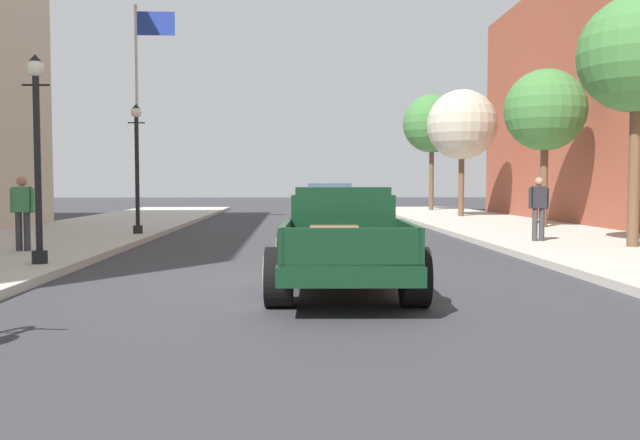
{
  "coord_description": "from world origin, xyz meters",
  "views": [
    {
      "loc": [
        -0.42,
        -10.84,
        1.63
      ],
      "look_at": [
        0.05,
        0.7,
        1.0
      ],
      "focal_mm": 37.27,
      "sensor_mm": 36.0,
      "label": 1
    }
  ],
  "objects_px": {
    "hotrod_truck_dark_green": "(342,240)",
    "street_tree_nearest": "(637,55)",
    "street_tree_second": "(545,111)",
    "street_lamp_near": "(37,143)",
    "street_lamp_far": "(137,158)",
    "street_tree_farthest": "(432,124)",
    "flagpole": "(142,88)",
    "street_tree_third": "(462,125)",
    "car_background_silver": "(330,208)",
    "pedestrian_sidewalk_right": "(539,205)",
    "pedestrian_sidewalk_left": "(22,209)"
  },
  "relations": [
    {
      "from": "hotrod_truck_dark_green",
      "to": "street_tree_nearest",
      "type": "distance_m",
      "value": 9.63
    },
    {
      "from": "street_tree_second",
      "to": "hotrod_truck_dark_green",
      "type": "bearing_deg",
      "value": -122.8
    },
    {
      "from": "street_lamp_near",
      "to": "street_lamp_far",
      "type": "distance_m",
      "value": 7.52
    },
    {
      "from": "hotrod_truck_dark_green",
      "to": "street_tree_farthest",
      "type": "bearing_deg",
      "value": 75.38
    },
    {
      "from": "flagpole",
      "to": "street_tree_third",
      "type": "distance_m",
      "value": 14.34
    },
    {
      "from": "car_background_silver",
      "to": "street_lamp_near",
      "type": "distance_m",
      "value": 13.12
    },
    {
      "from": "pedestrian_sidewalk_right",
      "to": "street_tree_farthest",
      "type": "xyz_separation_m",
      "value": [
        1.48,
        20.47,
        3.93
      ]
    },
    {
      "from": "flagpole",
      "to": "street_tree_third",
      "type": "bearing_deg",
      "value": 4.67
    },
    {
      "from": "car_background_silver",
      "to": "street_tree_second",
      "type": "bearing_deg",
      "value": -12.15
    },
    {
      "from": "car_background_silver",
      "to": "street_lamp_far",
      "type": "relative_size",
      "value": 1.15
    },
    {
      "from": "hotrod_truck_dark_green",
      "to": "street_tree_third",
      "type": "distance_m",
      "value": 21.44
    },
    {
      "from": "hotrod_truck_dark_green",
      "to": "street_tree_farthest",
      "type": "xyz_separation_m",
      "value": [
        7.07,
        27.11,
        4.26
      ]
    },
    {
      "from": "street_lamp_near",
      "to": "hotrod_truck_dark_green",
      "type": "bearing_deg",
      "value": -21.68
    },
    {
      "from": "hotrod_truck_dark_green",
      "to": "flagpole",
      "type": "bearing_deg",
      "value": 111.12
    },
    {
      "from": "street_lamp_near",
      "to": "street_tree_nearest",
      "type": "xyz_separation_m",
      "value": [
        12.72,
        2.85,
        2.24
      ]
    },
    {
      "from": "car_background_silver",
      "to": "pedestrian_sidewalk_left",
      "type": "bearing_deg",
      "value": -128.75
    },
    {
      "from": "street_tree_second",
      "to": "car_background_silver",
      "type": "bearing_deg",
      "value": 167.85
    },
    {
      "from": "hotrod_truck_dark_green",
      "to": "street_lamp_near",
      "type": "xyz_separation_m",
      "value": [
        -5.47,
        2.18,
        1.63
      ]
    },
    {
      "from": "street_tree_nearest",
      "to": "flagpole",
      "type": "bearing_deg",
      "value": 136.5
    },
    {
      "from": "pedestrian_sidewalk_left",
      "to": "pedestrian_sidewalk_right",
      "type": "height_order",
      "value": "same"
    },
    {
      "from": "pedestrian_sidewalk_right",
      "to": "street_tree_second",
      "type": "height_order",
      "value": "street_tree_second"
    },
    {
      "from": "street_tree_third",
      "to": "street_tree_farthest",
      "type": "height_order",
      "value": "street_tree_farthest"
    },
    {
      "from": "car_background_silver",
      "to": "street_tree_second",
      "type": "distance_m",
      "value": 8.14
    },
    {
      "from": "pedestrian_sidewalk_left",
      "to": "pedestrian_sidewalk_right",
      "type": "bearing_deg",
      "value": 9.43
    },
    {
      "from": "street_tree_third",
      "to": "street_lamp_near",
      "type": "bearing_deg",
      "value": -124.96
    },
    {
      "from": "pedestrian_sidewalk_right",
      "to": "street_tree_farthest",
      "type": "bearing_deg",
      "value": 85.87
    },
    {
      "from": "pedestrian_sidewalk_right",
      "to": "street_lamp_near",
      "type": "xyz_separation_m",
      "value": [
        -11.06,
        -4.46,
        1.3
      ]
    },
    {
      "from": "street_tree_farthest",
      "to": "car_background_silver",
      "type": "bearing_deg",
      "value": -115.84
    },
    {
      "from": "flagpole",
      "to": "street_tree_second",
      "type": "bearing_deg",
      "value": -23.8
    },
    {
      "from": "pedestrian_sidewalk_left",
      "to": "street_tree_farthest",
      "type": "relative_size",
      "value": 0.25
    },
    {
      "from": "pedestrian_sidewalk_left",
      "to": "pedestrian_sidewalk_right",
      "type": "relative_size",
      "value": 1.0
    },
    {
      "from": "hotrod_truck_dark_green",
      "to": "street_lamp_far",
      "type": "distance_m",
      "value": 11.22
    },
    {
      "from": "car_background_silver",
      "to": "street_tree_nearest",
      "type": "xyz_separation_m",
      "value": [
        6.68,
        -8.68,
        3.86
      ]
    },
    {
      "from": "hotrod_truck_dark_green",
      "to": "car_background_silver",
      "type": "relative_size",
      "value": 1.13
    },
    {
      "from": "pedestrian_sidewalk_left",
      "to": "street_lamp_far",
      "type": "distance_m",
      "value": 5.43
    },
    {
      "from": "hotrod_truck_dark_green",
      "to": "street_lamp_near",
      "type": "relative_size",
      "value": 1.3
    },
    {
      "from": "pedestrian_sidewalk_right",
      "to": "street_tree_nearest",
      "type": "height_order",
      "value": "street_tree_nearest"
    },
    {
      "from": "street_lamp_near",
      "to": "street_tree_second",
      "type": "relative_size",
      "value": 0.72
    },
    {
      "from": "street_tree_third",
      "to": "street_tree_farthest",
      "type": "xyz_separation_m",
      "value": [
        0.11,
        7.15,
        0.69
      ]
    },
    {
      "from": "street_tree_second",
      "to": "street_tree_third",
      "type": "bearing_deg",
      "value": 96.31
    },
    {
      "from": "street_lamp_far",
      "to": "car_background_silver",
      "type": "bearing_deg",
      "value": 33.79
    },
    {
      "from": "pedestrian_sidewalk_left",
      "to": "street_tree_nearest",
      "type": "relative_size",
      "value": 0.28
    },
    {
      "from": "street_lamp_far",
      "to": "street_tree_nearest",
      "type": "bearing_deg",
      "value": -20.26
    },
    {
      "from": "street_lamp_near",
      "to": "street_tree_third",
      "type": "bearing_deg",
      "value": 55.04
    },
    {
      "from": "car_background_silver",
      "to": "pedestrian_sidewalk_left",
      "type": "xyz_separation_m",
      "value": [
        -7.31,
        -9.11,
        0.32
      ]
    },
    {
      "from": "street_lamp_near",
      "to": "flagpole",
      "type": "xyz_separation_m",
      "value": [
        -1.79,
        16.62,
        3.39
      ]
    },
    {
      "from": "street_tree_second",
      "to": "street_lamp_near",
      "type": "bearing_deg",
      "value": -143.15
    },
    {
      "from": "street_lamp_near",
      "to": "street_tree_farthest",
      "type": "relative_size",
      "value": 0.59
    },
    {
      "from": "pedestrian_sidewalk_right",
      "to": "street_tree_third",
      "type": "xyz_separation_m",
      "value": [
        1.37,
        13.32,
        3.24
      ]
    },
    {
      "from": "street_lamp_far",
      "to": "street_tree_farthest",
      "type": "distance_m",
      "value": 21.58
    }
  ]
}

